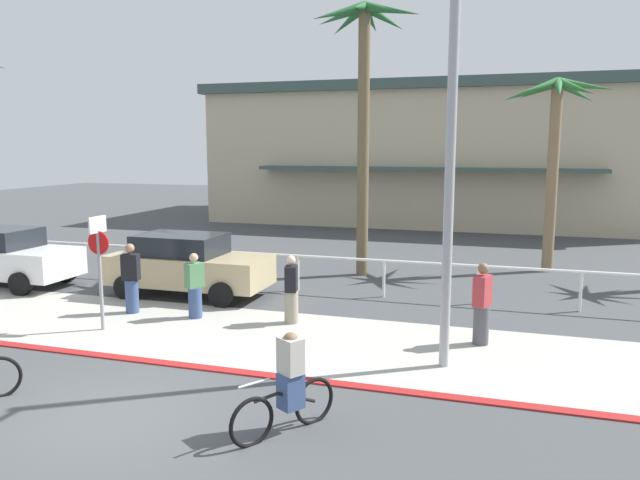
{
  "coord_description": "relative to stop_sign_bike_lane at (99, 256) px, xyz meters",
  "views": [
    {
      "loc": [
        5.61,
        -7.39,
        4.07
      ],
      "look_at": [
        1.44,
        6.0,
        1.89
      ],
      "focal_mm": 34.09,
      "sensor_mm": 36.0,
      "label": 1
    }
  ],
  "objects": [
    {
      "name": "streetlight_curb",
      "position": [
        7.5,
        -0.27,
        2.6
      ],
      "size": [
        0.24,
        2.54,
        7.5
      ],
      "color": "#9EA0A5",
      "rests_on": "ground"
    },
    {
      "name": "car_tan_1",
      "position": [
        0.19,
        3.44,
        -0.81
      ],
      "size": [
        4.4,
        2.02,
        1.69
      ],
      "color": "tan",
      "rests_on": "ground"
    },
    {
      "name": "pedestrian_1",
      "position": [
        -0.19,
        1.4,
        -0.87
      ],
      "size": [
        0.45,
        0.38,
        1.74
      ],
      "color": "#384C7A",
      "rests_on": "ground"
    },
    {
      "name": "cyclist_black_0",
      "position": [
        5.64,
        -3.34,
        -0.98
      ],
      "size": [
        1.05,
        1.56,
        1.5
      ],
      "color": "black",
      "rests_on": "ground"
    },
    {
      "name": "building_backdrop",
      "position": [
        4.57,
        23.87,
        1.97
      ],
      "size": [
        23.67,
        12.46,
        7.27
      ],
      "color": "#BCAD8E",
      "rests_on": "ground"
    },
    {
      "name": "car_white_0",
      "position": [
        -5.64,
        2.92,
        -0.81
      ],
      "size": [
        4.4,
        2.02,
        1.69
      ],
      "color": "white",
      "rests_on": "ground"
    },
    {
      "name": "pedestrian_3",
      "position": [
        8.09,
        1.47,
        -0.88
      ],
      "size": [
        0.41,
        0.47,
        1.72
      ],
      "color": "#4C4C51",
      "rests_on": "ground"
    },
    {
      "name": "pedestrian_0",
      "position": [
        3.84,
        1.74,
        -0.94
      ],
      "size": [
        0.38,
        0.45,
        1.6
      ],
      "color": "gray",
      "rests_on": "ground"
    },
    {
      "name": "ground_plane",
      "position": [
        2.91,
        6.35,
        -1.68
      ],
      "size": [
        80.0,
        80.0,
        0.0
      ],
      "primitive_type": "plane",
      "color": "#424447"
    },
    {
      "name": "curb_paint",
      "position": [
        2.91,
        -1.45,
        -1.66
      ],
      "size": [
        44.0,
        0.24,
        0.03
      ],
      "primitive_type": "cube",
      "color": "maroon",
      "rests_on": "ground"
    },
    {
      "name": "palm_tree_1",
      "position": [
        4.11,
        7.54,
        4.58
      ],
      "size": [
        3.19,
        3.13,
        8.35
      ],
      "color": "brown",
      "rests_on": "ground"
    },
    {
      "name": "sidewalk_strip",
      "position": [
        2.91,
        0.55,
        -1.67
      ],
      "size": [
        44.0,
        4.0,
        0.02
      ],
      "primitive_type": "cube",
      "color": "#ADAAA0",
      "rests_on": "ground"
    },
    {
      "name": "pedestrian_2",
      "position": [
        1.5,
        1.46,
        -0.96
      ],
      "size": [
        0.43,
        0.48,
        1.58
      ],
      "color": "#384C7A",
      "rests_on": "ground"
    },
    {
      "name": "stop_sign_bike_lane",
      "position": [
        0.0,
        0.0,
        0.0
      ],
      "size": [
        0.52,
        0.56,
        2.56
      ],
      "color": "gray",
      "rests_on": "ground"
    },
    {
      "name": "rail_fence",
      "position": [
        2.91,
        4.85,
        -0.83
      ],
      "size": [
        19.85,
        0.08,
        1.04
      ],
      "color": "white",
      "rests_on": "ground"
    },
    {
      "name": "palm_tree_2",
      "position": [
        9.82,
        9.93,
        3.13
      ],
      "size": [
        3.37,
        3.31,
        6.21
      ],
      "color": "#846B4C",
      "rests_on": "ground"
    }
  ]
}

